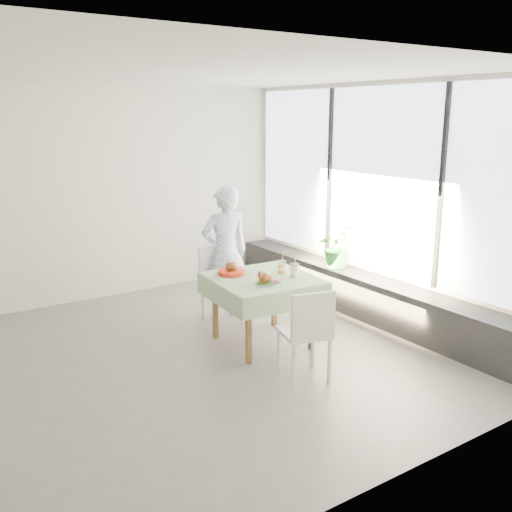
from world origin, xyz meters
TOP-DOWN VIEW (x-y plane):
  - floor at (0.00, 0.00)m, footprint 6.00×6.00m
  - ceiling at (0.00, 0.00)m, footprint 6.00×6.00m
  - wall_back at (0.00, 2.50)m, footprint 6.00×0.02m
  - wall_front at (0.00, -2.50)m, footprint 6.00×0.02m
  - wall_right at (3.00, 0.00)m, footprint 0.02×5.00m
  - window_pane at (2.97, 0.00)m, footprint 0.01×4.80m
  - window_ledge at (2.80, 0.00)m, footprint 0.40×4.80m
  - cafe_table at (1.24, -0.04)m, footprint 1.11×1.11m
  - chair_far at (1.21, 0.78)m, footprint 0.48×0.48m
  - chair_near at (1.10, -0.95)m, footprint 0.51×0.51m
  - diner at (1.34, 0.90)m, footprint 0.64×0.47m
  - main_dish at (1.13, -0.27)m, footprint 0.30×0.30m
  - juice_cup_orange at (1.51, -0.02)m, footprint 0.10×0.10m
  - juice_cup_lemonade at (1.54, -0.21)m, footprint 0.10×0.10m
  - second_dish at (1.03, 0.24)m, footprint 0.30×0.30m
  - potted_plant at (2.77, 0.52)m, footprint 0.65×0.64m

SIDE VIEW (x-z plane):
  - floor at x=0.00m, z-range 0.00..0.00m
  - window_ledge at x=2.80m, z-range 0.00..0.50m
  - chair_near at x=1.10m, z-range -0.17..0.72m
  - chair_far at x=1.21m, z-range -0.17..0.73m
  - cafe_table at x=1.24m, z-range 0.09..0.83m
  - potted_plant at x=2.77m, z-range 0.50..1.05m
  - second_dish at x=1.03m, z-range 0.71..0.85m
  - main_dish at x=1.13m, z-range 0.72..0.87m
  - juice_cup_orange at x=1.51m, z-range 0.67..0.95m
  - juice_cup_lemonade at x=1.54m, z-range 0.66..0.95m
  - diner at x=1.34m, z-range 0.00..1.62m
  - wall_back at x=0.00m, z-range 0.00..2.80m
  - wall_front at x=0.00m, z-range 0.00..2.80m
  - wall_right at x=3.00m, z-range 0.00..2.80m
  - window_pane at x=2.97m, z-range 0.56..2.74m
  - ceiling at x=0.00m, z-range 2.80..2.80m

